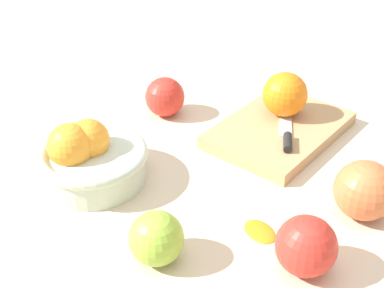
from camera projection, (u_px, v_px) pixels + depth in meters
name	position (u px, v px, depth m)	size (l,w,h in m)	color
ground_plane	(225.00, 171.00, 0.81)	(2.40, 2.40, 0.00)	beige
bowl	(89.00, 158.00, 0.77)	(0.17, 0.17, 0.10)	beige
cutting_board	(279.00, 130.00, 0.89)	(0.24, 0.17, 0.02)	tan
orange_on_board	(285.00, 95.00, 0.90)	(0.08, 0.08, 0.08)	orange
knife	(287.00, 133.00, 0.85)	(0.14, 0.10, 0.01)	silver
apple_back_right	(165.00, 97.00, 0.94)	(0.07, 0.07, 0.07)	red
apple_front_left	(156.00, 238.00, 0.63)	(0.07, 0.07, 0.07)	#8EB738
apple_front_right	(364.00, 190.00, 0.70)	(0.08, 0.08, 0.08)	#CC6638
apple_front_left_2	(306.00, 246.00, 0.62)	(0.08, 0.08, 0.08)	red
citrus_peel	(260.00, 230.00, 0.69)	(0.05, 0.04, 0.01)	orange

